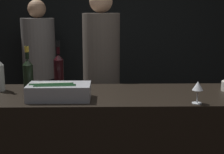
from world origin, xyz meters
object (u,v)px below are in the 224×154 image
wine_glass (198,87)px  red_wine_bottle_black_foil (59,69)px  person_blond_tee (39,64)px  ice_bin_with_bottles (58,91)px  champagne_bottle (28,74)px  person_in_hoodie (101,73)px

wine_glass → red_wine_bottle_black_foil: size_ratio=0.40×
red_wine_bottle_black_foil → person_blond_tee: person_blond_tee is taller
ice_bin_with_bottles → wine_glass: bearing=-6.9°
champagne_bottle → red_wine_bottle_black_foil: (0.20, 0.16, 0.01)m
wine_glass → person_blond_tee: (-1.40, 1.73, -0.14)m
ice_bin_with_bottles → red_wine_bottle_black_foil: red_wine_bottle_black_foil is taller
red_wine_bottle_black_foil → person_blond_tee: (-0.42, 1.27, -0.17)m
champagne_bottle → red_wine_bottle_black_foil: 0.26m
red_wine_bottle_black_foil → champagne_bottle: bearing=-142.5°
ice_bin_with_bottles → person_blond_tee: size_ratio=0.26×
person_in_hoodie → champagne_bottle: bearing=40.2°
ice_bin_with_bottles → red_wine_bottle_black_foil: 0.36m
wine_glass → red_wine_bottle_black_foil: 1.08m
wine_glass → red_wine_bottle_black_foil: red_wine_bottle_black_foil is taller
wine_glass → person_in_hoodie: person_in_hoodie is taller
champagne_bottle → person_in_hoodie: 0.82m
ice_bin_with_bottles → red_wine_bottle_black_foil: (-0.04, 0.35, 0.09)m
red_wine_bottle_black_foil → person_in_hoodie: bearing=53.9°
ice_bin_with_bottles → person_in_hoodie: bearing=70.1°
ice_bin_with_bottles → wine_glass: 0.94m
person_blond_tee → wine_glass: bearing=-53.7°
person_in_hoodie → red_wine_bottle_black_foil: bearing=45.3°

